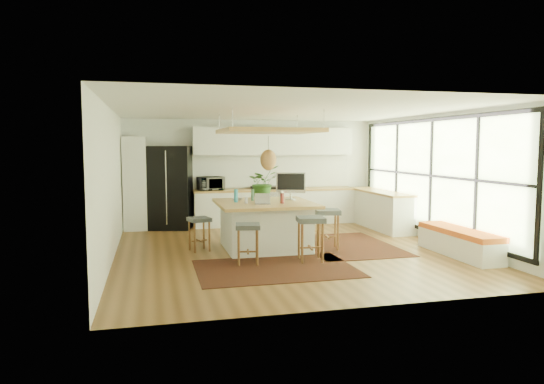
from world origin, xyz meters
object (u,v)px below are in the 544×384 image
object	(u,v)px
island	(265,225)
stool_right_front	(328,231)
stool_left_side	(199,233)
stool_right_back	(311,224)
fridge	(170,191)
stool_near_left	(248,244)
laptop	(263,198)
microwave	(211,182)
island_plant	(263,186)
monitor	(291,187)
stool_near_right	(311,241)

from	to	relation	value
island	stool_right_front	world-z (taller)	island
island	stool_left_side	distance (m)	1.29
stool_right_front	stool_right_back	bearing A→B (deg)	91.68
fridge	island	size ratio (longest dim) A/B	1.10
fridge	stool_near_left	bearing A→B (deg)	-60.65
stool_near_left	laptop	distance (m)	1.14
microwave	island	bearing A→B (deg)	-89.02
fridge	stool_near_left	xyz separation A→B (m)	(1.15, -4.07, -0.57)
fridge	stool_left_side	distance (m)	2.89
stool_left_side	island_plant	distance (m)	1.68
laptop	microwave	world-z (taller)	microwave
microwave	stool_right_front	bearing A→B (deg)	-72.33
island	monitor	size ratio (longest dim) A/B	3.03
laptop	microwave	size ratio (longest dim) A/B	0.51
island	stool_near_left	distance (m)	1.31
island	microwave	bearing A→B (deg)	104.03
island	monitor	bearing A→B (deg)	23.93
stool_near_right	microwave	xyz separation A→B (m)	(-1.26, 4.12, 0.78)
stool_right_back	monitor	bearing A→B (deg)	-150.41
fridge	stool_near_right	xyz separation A→B (m)	(2.26, -4.13, -0.57)
stool_right_back	stool_left_side	world-z (taller)	stool_right_back
stool_left_side	island_plant	xyz separation A→B (m)	(1.37, 0.48, 0.85)
island	island_plant	world-z (taller)	island_plant
stool_right_front	fridge	bearing A→B (deg)	132.09
stool_near_left	stool_left_side	distance (m)	1.46
fridge	island_plant	distance (m)	2.95
stool_left_side	microwave	size ratio (longest dim) A/B	1.07
monitor	island_plant	bearing A→B (deg)	165.56
stool_right_front	island_plant	bearing A→B (deg)	140.34
fridge	island	distance (m)	3.40
stool_right_back	monitor	world-z (taller)	monitor
stool_left_side	monitor	xyz separation A→B (m)	(1.88, 0.17, 0.83)
stool_right_front	monitor	bearing A→B (deg)	134.18
stool_right_front	island_plant	distance (m)	1.66
stool_near_right	laptop	size ratio (longest dim) A/B	2.55
stool_near_left	monitor	bearing A→B (deg)	50.87
stool_right_back	monitor	xyz separation A→B (m)	(-0.56, -0.32, 0.83)
laptop	monitor	world-z (taller)	monitor
stool_right_back	laptop	xyz separation A→B (m)	(-1.29, -0.97, 0.70)
island_plant	stool_right_front	bearing A→B (deg)	-39.66
fridge	stool_right_front	distance (m)	4.38
monitor	stool_near_left	bearing A→B (deg)	-112.52
monitor	stool_right_front	bearing A→B (deg)	-29.21
stool_near_right	fridge	bearing A→B (deg)	118.68
stool_near_left	stool_right_back	world-z (taller)	stool_near_left
stool_left_side	laptop	bearing A→B (deg)	-22.71
stool_right_back	stool_near_left	bearing A→B (deg)	-134.54
stool_near_left	stool_right_back	bearing A→B (deg)	45.46
stool_near_right	stool_right_front	bearing A→B (deg)	54.19
laptop	island_plant	world-z (taller)	island_plant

